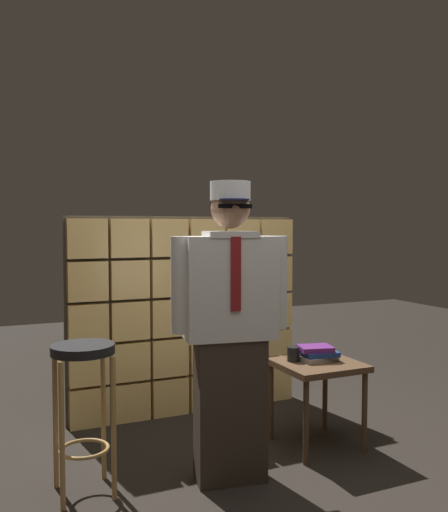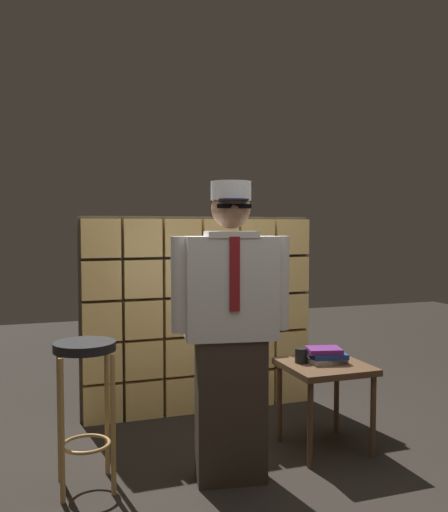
# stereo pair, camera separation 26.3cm
# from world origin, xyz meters

# --- Properties ---
(ground_plane) EXTENTS (12.00, 12.00, 0.00)m
(ground_plane) POSITION_xyz_m (0.00, 0.00, 0.00)
(ground_plane) COLOR black
(glass_block_wall) EXTENTS (1.85, 0.10, 1.55)m
(glass_block_wall) POSITION_xyz_m (-0.00, 1.49, 0.75)
(glass_block_wall) COLOR #F2C672
(glass_block_wall) RESTS_ON ground
(standing_person) EXTENTS (0.68, 0.33, 1.70)m
(standing_person) POSITION_xyz_m (-0.18, 0.31, 0.89)
(standing_person) COLOR #382D23
(standing_person) RESTS_ON ground
(bar_stool) EXTENTS (0.34, 0.34, 0.82)m
(bar_stool) POSITION_xyz_m (-0.97, 0.49, 0.61)
(bar_stool) COLOR black
(bar_stool) RESTS_ON ground
(side_table) EXTENTS (0.52, 0.52, 0.56)m
(side_table) POSITION_xyz_m (0.55, 0.53, 0.49)
(side_table) COLOR #513823
(side_table) RESTS_ON ground
(book_stack) EXTENTS (0.27, 0.22, 0.09)m
(book_stack) POSITION_xyz_m (0.57, 0.55, 0.61)
(book_stack) COLOR gray
(book_stack) RESTS_ON side_table
(coffee_mug) EXTENTS (0.13, 0.08, 0.09)m
(coffee_mug) POSITION_xyz_m (0.41, 0.60, 0.61)
(coffee_mug) COLOR black
(coffee_mug) RESTS_ON side_table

